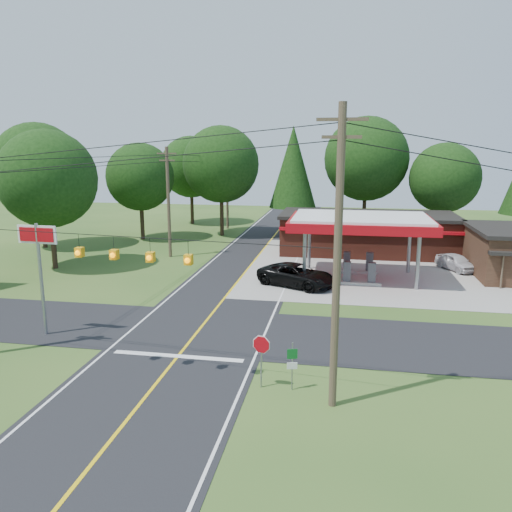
% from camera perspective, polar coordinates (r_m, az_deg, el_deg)
% --- Properties ---
extents(ground, '(120.00, 120.00, 0.00)m').
position_cam_1_polar(ground, '(28.15, -6.55, -8.45)').
color(ground, '#2C501C').
rests_on(ground, ground).
extents(main_highway, '(8.00, 120.00, 0.02)m').
position_cam_1_polar(main_highway, '(28.15, -6.55, -8.43)').
color(main_highway, black).
rests_on(main_highway, ground).
extents(cross_road, '(70.00, 7.00, 0.02)m').
position_cam_1_polar(cross_road, '(28.15, -6.55, -8.42)').
color(cross_road, black).
rests_on(cross_road, ground).
extents(lane_center_yellow, '(0.15, 110.00, 0.00)m').
position_cam_1_polar(lane_center_yellow, '(28.14, -6.55, -8.40)').
color(lane_center_yellow, yellow).
rests_on(lane_center_yellow, main_highway).
extents(gas_canopy, '(10.60, 7.40, 4.88)m').
position_cam_1_polar(gas_canopy, '(38.65, 11.86, 3.62)').
color(gas_canopy, gray).
rests_on(gas_canopy, ground).
extents(convenience_store, '(16.40, 7.55, 3.80)m').
position_cam_1_polar(convenience_store, '(48.91, 12.57, 2.59)').
color(convenience_store, maroon).
rests_on(convenience_store, ground).
extents(utility_pole_near_right, '(1.80, 0.30, 11.50)m').
position_cam_1_polar(utility_pole_near_right, '(18.64, 9.28, -0.20)').
color(utility_pole_near_right, '#473828').
rests_on(utility_pole_near_right, ground).
extents(utility_pole_far_left, '(1.80, 0.30, 10.00)m').
position_cam_1_polar(utility_pole_far_left, '(46.19, -9.98, 6.25)').
color(utility_pole_far_left, '#473828').
rests_on(utility_pole_far_left, ground).
extents(utility_pole_north, '(0.30, 0.30, 9.50)m').
position_cam_1_polar(utility_pole_north, '(62.06, -3.31, 7.51)').
color(utility_pole_north, '#473828').
rests_on(utility_pole_north, ground).
extents(overhead_beacons, '(17.04, 2.04, 1.03)m').
position_cam_1_polar(overhead_beacons, '(21.38, -14.07, 1.89)').
color(overhead_beacons, black).
rests_on(overhead_beacons, ground).
extents(treeline_backdrop, '(70.27, 51.59, 13.30)m').
position_cam_1_polar(treeline_backdrop, '(49.74, 2.07, 9.49)').
color(treeline_backdrop, '#332316').
rests_on(treeline_backdrop, ground).
extents(suv_car, '(7.70, 7.70, 1.61)m').
position_cam_1_polar(suv_car, '(36.51, 4.68, -2.21)').
color(suv_car, black).
rests_on(suv_car, ground).
extents(sedan_car, '(5.35, 5.35, 1.36)m').
position_cam_1_polar(sedan_car, '(44.21, 21.91, -0.67)').
color(sedan_car, silver).
rests_on(sedan_car, ground).
extents(big_stop_sign, '(2.26, 0.25, 6.09)m').
position_cam_1_polar(big_stop_sign, '(28.51, -23.58, 0.17)').
color(big_stop_sign, gray).
rests_on(big_stop_sign, ground).
extents(octagonal_stop_sign, '(0.80, 0.25, 2.34)m').
position_cam_1_polar(octagonal_stop_sign, '(21.11, 0.61, -10.57)').
color(octagonal_stop_sign, gray).
rests_on(octagonal_stop_sign, ground).
extents(route_sign_post, '(0.42, 0.14, 2.10)m').
position_cam_1_polar(route_sign_post, '(21.14, 4.16, -12.00)').
color(route_sign_post, gray).
rests_on(route_sign_post, ground).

